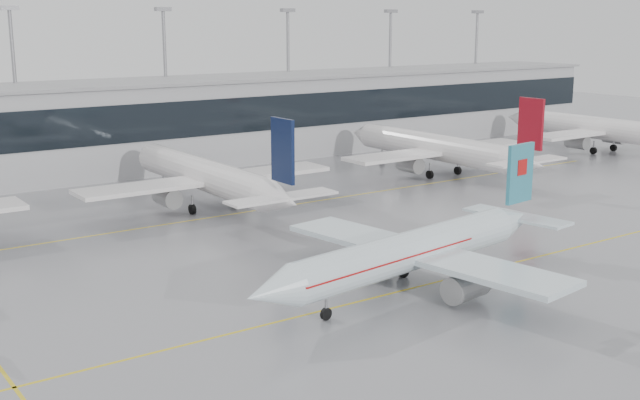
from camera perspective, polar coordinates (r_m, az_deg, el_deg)
ground at (r=63.72m, az=6.27°, el=-6.33°), size 320.00×320.00×0.00m
taxi_line_main at (r=63.72m, az=6.27°, el=-6.32°), size 120.00×0.25×0.01m
taxi_line_north at (r=87.51m, az=-6.81°, el=-1.08°), size 120.00×0.25×0.01m
terminal at (r=115.19m, az=-14.54°, el=4.94°), size 180.00×15.00×12.00m
terminal_glass at (r=108.02m, az=-13.14°, el=5.33°), size 180.00×0.20×5.00m
terminal_roof at (r=114.57m, az=-14.71°, el=8.01°), size 182.00×16.00×0.40m
light_masts at (r=120.12m, az=-15.77°, el=8.69°), size 156.40×1.00×22.60m
air_canada_jet at (r=63.18m, az=7.07°, el=-3.52°), size 33.25×25.96×10.08m
parked_jet_c at (r=89.92m, az=-7.99°, el=1.67°), size 29.64×36.96×11.72m
parked_jet_d at (r=110.10m, az=8.43°, el=3.66°), size 29.64×36.96×11.72m
parked_jet_e at (r=136.41m, az=19.21°, el=4.81°), size 29.64×36.96×11.72m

